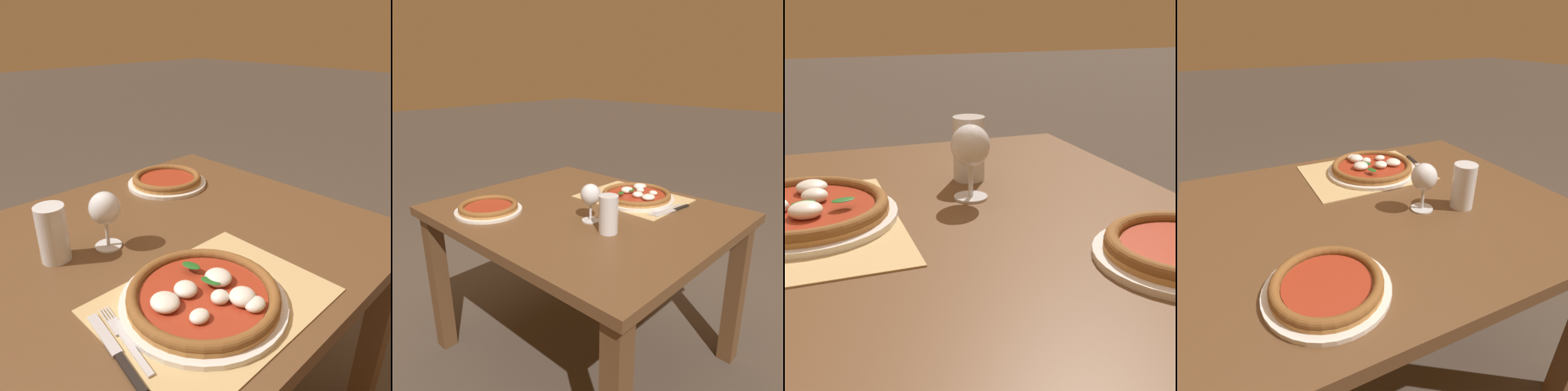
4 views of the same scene
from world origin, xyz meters
The scene contains 9 objects.
ground_plane centered at (0.00, 0.00, 0.00)m, with size 24.00×24.00×0.00m, color #473D33.
dining_table centered at (0.00, 0.00, 0.64)m, with size 1.20×0.98×0.74m.
paper_placemat centered at (-0.07, -0.27, 0.74)m, with size 0.47×0.35×0.00m, color tan.
pizza_near centered at (-0.09, -0.26, 0.76)m, with size 0.35×0.35×0.05m.
pizza_far centered at (0.28, 0.29, 0.76)m, with size 0.28×0.28×0.04m.
wine_glass centered at (-0.11, 0.07, 0.85)m, with size 0.08×0.08×0.16m.
pint_glass centered at (-0.23, 0.11, 0.81)m, with size 0.07×0.07×0.15m.
fork centered at (-0.27, -0.23, 0.75)m, with size 0.05×0.20×0.00m.
knife centered at (-0.29, -0.24, 0.75)m, with size 0.05×0.22×0.01m.
Camera 4 is at (0.42, 0.82, 1.25)m, focal length 30.00 mm.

